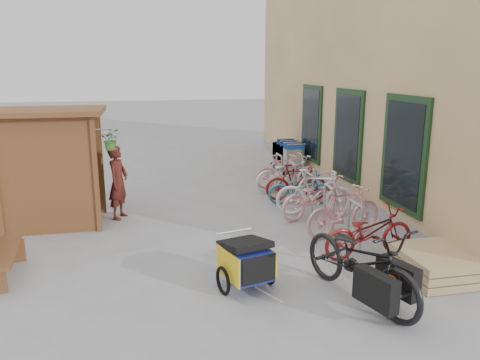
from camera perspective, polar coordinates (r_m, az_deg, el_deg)
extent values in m
plane|color=#9B9B9D|center=(8.19, -1.29, -9.43)|extent=(80.00, 80.00, 0.00)
cube|color=#DBB27E|center=(14.28, 22.28, 13.82)|extent=(6.00, 13.00, 7.00)
cube|color=#9B9B9D|center=(13.26, 10.42, 0.06)|extent=(0.18, 13.00, 0.30)
cube|color=#163117|center=(9.41, 19.34, 3.02)|extent=(0.06, 1.50, 2.20)
cube|color=black|center=(9.40, 19.18, 3.02)|extent=(0.02, 1.25, 1.95)
cube|color=#163117|center=(11.59, 13.01, 5.31)|extent=(0.06, 1.50, 2.20)
cube|color=black|center=(11.58, 12.88, 5.31)|extent=(0.02, 1.25, 1.95)
cube|color=#163117|center=(13.88, 8.70, 6.82)|extent=(0.06, 1.50, 2.20)
cube|color=black|center=(13.87, 8.58, 6.82)|extent=(0.02, 1.25, 1.95)
cube|color=brown|center=(9.53, -17.16, 0.55)|extent=(0.09, 0.09, 2.30)
cube|color=brown|center=(11.10, -25.87, 1.57)|extent=(0.09, 0.09, 2.30)
cube|color=brown|center=(10.80, -16.58, 2.07)|extent=(0.09, 0.09, 2.30)
cube|color=brown|center=(10.48, -26.53, 0.85)|extent=(0.05, 1.30, 2.30)
cube|color=brown|center=(9.69, -22.44, 0.32)|extent=(1.80, 0.05, 2.30)
cube|color=brown|center=(10.88, -21.31, 1.79)|extent=(1.80, 0.05, 2.30)
cube|color=brown|center=(10.11, -22.45, 7.75)|extent=(2.15, 1.65, 0.10)
cube|color=brown|center=(10.38, -22.81, -0.31)|extent=(1.30, 1.15, 0.04)
cube|color=brown|center=(10.26, -23.12, 2.95)|extent=(1.30, 1.15, 0.04)
cylinder|color=#A5A8AD|center=(9.36, -16.44, 5.97)|extent=(0.36, 0.02, 0.02)
imported|color=#316523|center=(9.38, -15.45, 4.82)|extent=(0.38, 0.33, 0.42)
cylinder|color=#A5A8AD|center=(8.51, 14.50, -5.93)|extent=(0.05, 0.05, 0.84)
cylinder|color=#A5A8AD|center=(8.94, 13.10, -4.91)|extent=(0.05, 0.05, 0.84)
cylinder|color=#A5A8AD|center=(8.60, 13.94, -2.76)|extent=(0.05, 0.50, 0.05)
cylinder|color=#A5A8AD|center=(9.55, 11.35, -3.62)|extent=(0.05, 0.05, 0.84)
cylinder|color=#A5A8AD|center=(9.99, 10.23, -2.80)|extent=(0.05, 0.05, 0.84)
cylinder|color=#A5A8AD|center=(9.65, 10.89, -0.82)|extent=(0.05, 0.50, 0.05)
cylinder|color=#A5A8AD|center=(10.61, 8.83, -1.77)|extent=(0.05, 0.05, 0.84)
cylinder|color=#A5A8AD|center=(11.07, 7.93, -1.10)|extent=(0.05, 0.05, 0.84)
cylinder|color=#A5A8AD|center=(10.74, 8.44, 0.74)|extent=(0.05, 0.50, 0.05)
cylinder|color=#A5A8AD|center=(11.71, 6.78, -0.25)|extent=(0.05, 0.05, 0.84)
cylinder|color=#A5A8AD|center=(12.17, 6.03, 0.30)|extent=(0.05, 0.05, 0.84)
cylinder|color=#A5A8AD|center=(11.84, 6.45, 2.01)|extent=(0.05, 0.50, 0.05)
cylinder|color=#A5A8AD|center=(12.82, 5.08, 1.01)|extent=(0.05, 0.05, 0.84)
cylinder|color=#A5A8AD|center=(13.29, 4.46, 1.47)|extent=(0.05, 0.05, 0.84)
cylinder|color=#A5A8AD|center=(12.97, 4.80, 3.06)|extent=(0.05, 0.50, 0.05)
cube|color=tan|center=(8.07, 22.55, -10.36)|extent=(1.00, 1.20, 0.12)
cube|color=tan|center=(8.01, 22.64, -9.45)|extent=(1.00, 1.20, 0.12)
cube|color=tan|center=(7.96, 22.73, -8.52)|extent=(1.00, 1.20, 0.12)
cube|color=brown|center=(8.20, -27.08, -7.88)|extent=(0.61, 1.51, 0.06)
cube|color=brown|center=(8.80, -25.97, -7.83)|extent=(0.39, 0.10, 0.39)
cube|color=silver|center=(14.24, 6.24, 2.96)|extent=(0.54, 0.84, 0.51)
cube|color=#1A49AD|center=(13.78, 6.83, 4.05)|extent=(0.54, 0.04, 0.18)
cylinder|color=silver|center=(13.74, 6.87, 4.32)|extent=(0.57, 0.04, 0.04)
cylinder|color=black|center=(13.96, 5.78, 0.52)|extent=(0.04, 0.12, 0.12)
cube|color=silver|center=(14.56, 5.83, 3.21)|extent=(0.54, 0.84, 0.51)
cube|color=#1A49AD|center=(14.10, 6.38, 4.28)|extent=(0.54, 0.04, 0.18)
cylinder|color=silver|center=(14.06, 6.42, 4.54)|extent=(0.57, 0.04, 0.04)
cylinder|color=black|center=(14.28, 5.36, 0.83)|extent=(0.04, 0.12, 0.12)
cube|color=silver|center=(14.88, 5.42, 3.45)|extent=(0.54, 0.84, 0.51)
cube|color=#1A49AD|center=(14.43, 5.95, 4.51)|extent=(0.54, 0.04, 0.18)
cylinder|color=silver|center=(14.39, 6.00, 4.76)|extent=(0.57, 0.04, 0.04)
cylinder|color=black|center=(14.60, 4.96, 1.12)|extent=(0.04, 0.12, 0.12)
cube|color=silver|center=(15.21, 5.04, 3.67)|extent=(0.54, 0.84, 0.51)
cube|color=#1A49AD|center=(14.75, 5.54, 4.72)|extent=(0.54, 0.04, 0.18)
cylinder|color=silver|center=(14.71, 5.58, 4.96)|extent=(0.57, 0.04, 0.04)
cylinder|color=black|center=(14.92, 4.58, 1.40)|extent=(0.04, 0.12, 0.12)
cube|color=navy|center=(6.97, 0.75, -9.91)|extent=(0.73, 0.86, 0.43)
cube|color=yellow|center=(6.85, -1.48, -10.36)|extent=(0.22, 0.72, 0.43)
cube|color=yellow|center=(7.10, 2.90, -9.46)|extent=(0.22, 0.72, 0.43)
cube|color=black|center=(6.65, 2.34, -10.87)|extent=(0.51, 0.16, 0.40)
cube|color=black|center=(6.91, 0.58, -7.79)|extent=(0.78, 0.84, 0.21)
torus|color=black|center=(6.91, -2.09, -12.18)|extent=(0.16, 0.43, 0.43)
torus|color=black|center=(7.23, 3.45, -10.98)|extent=(0.16, 0.43, 0.43)
cylinder|color=#B7B7BC|center=(6.57, 3.38, -13.65)|extent=(0.19, 0.61, 0.03)
cylinder|color=#B7B7BC|center=(7.18, -0.75, -6.26)|extent=(0.58, 0.18, 0.03)
imported|color=black|center=(6.81, 14.47, -9.53)|extent=(1.39, 2.34, 1.16)
cube|color=black|center=(6.35, 16.21, -12.69)|extent=(0.37, 0.67, 0.45)
cube|color=black|center=(6.75, 18.65, -11.26)|extent=(0.37, 0.67, 0.45)
cube|color=#EC5516|center=(6.52, 17.50, -11.56)|extent=(0.17, 0.21, 0.12)
imported|color=maroon|center=(10.36, -14.63, -0.26)|extent=(0.58, 0.69, 1.60)
imported|color=maroon|center=(8.37, 15.46, -6.14)|extent=(1.76, 0.80, 0.89)
imported|color=pink|center=(9.22, 12.57, -3.72)|extent=(1.76, 0.85, 1.02)
imported|color=pink|center=(10.26, 9.20, -2.02)|extent=(1.90, 1.16, 0.94)
imported|color=white|center=(10.36, 9.25, -1.54)|extent=(1.82, 0.96, 1.06)
imported|color=#216B85|center=(11.20, 7.33, -1.02)|extent=(1.57, 0.76, 0.79)
imported|color=maroon|center=(11.51, 6.92, -0.30)|extent=(1.57, 0.67, 0.91)
imported|color=white|center=(12.34, 5.78, 0.80)|extent=(1.93, 0.99, 0.97)
imported|color=pink|center=(12.73, 5.11, 1.11)|extent=(1.58, 0.64, 0.92)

